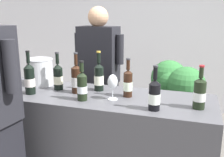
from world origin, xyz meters
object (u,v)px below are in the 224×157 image
wine_bottle_1 (14,72)px  wine_bottle_7 (154,95)px  wine_bottle_2 (82,86)px  wine_bottle_0 (58,77)px  wine_bottle_3 (99,77)px  wine_bottle_5 (128,83)px  wine_bottle_6 (30,79)px  wine_bottle_4 (76,79)px  wine_glass (113,83)px  ice_bucket (40,72)px  potted_shrub (176,93)px  person_server (99,87)px  wine_bottle_8 (200,93)px

wine_bottle_1 → wine_bottle_7: 1.32m
wine_bottle_1 → wine_bottle_2: (0.75, -0.17, -0.02)m
wine_bottle_0 → wine_bottle_3: size_ratio=0.97×
wine_bottle_5 → wine_bottle_2: bearing=-148.0°
wine_bottle_2 → wine_bottle_6: wine_bottle_6 is taller
wine_bottle_0 → wine_bottle_5: (0.63, -0.01, -0.00)m
wine_bottle_4 → wine_glass: size_ratio=1.72×
ice_bucket → potted_shrub: bearing=37.6°
wine_bottle_4 → wine_bottle_7: size_ratio=1.08×
wine_bottle_7 → potted_shrub: size_ratio=0.28×
wine_bottle_6 → ice_bucket: (-0.07, 0.27, -0.00)m
wine_glass → potted_shrub: bearing=69.7°
wine_bottle_5 → wine_bottle_0: bearing=179.4°
wine_bottle_0 → wine_bottle_2: bearing=-32.1°
wine_bottle_4 → wine_bottle_7: bearing=-16.3°
wine_bottle_2 → wine_bottle_5: size_ratio=0.99×
wine_bottle_2 → wine_bottle_3: 0.28m
wine_bottle_1 → wine_glass: size_ratio=1.79×
wine_bottle_1 → wine_bottle_6: bearing=-28.7°
wine_bottle_3 → ice_bucket: (-0.58, 0.00, 0.00)m
wine_bottle_4 → person_server: bearing=95.6°
wine_bottle_2 → wine_glass: bearing=22.5°
wine_bottle_7 → wine_bottle_6: bearing=177.0°
person_server → wine_bottle_8: bearing=-36.6°
wine_bottle_8 → wine_bottle_5: bearing=169.1°
wine_bottle_3 → wine_bottle_4: bearing=-142.4°
wine_bottle_0 → ice_bucket: size_ratio=1.34×
wine_bottle_6 → ice_bucket: bearing=105.3°
wine_bottle_0 → potted_shrub: size_ratio=0.30×
wine_bottle_2 → wine_glass: wine_bottle_2 is taller
wine_bottle_2 → wine_bottle_5: 0.36m
person_server → wine_glass: bearing=-62.1°
wine_bottle_3 → potted_shrub: (0.59, 0.90, -0.35)m
wine_bottle_3 → wine_bottle_8: (0.82, -0.19, -0.01)m
ice_bucket → person_server: person_server is taller
wine_bottle_1 → ice_bucket: wine_bottle_1 is taller
potted_shrub → wine_bottle_0: bearing=-133.6°
wine_bottle_5 → wine_bottle_7: size_ratio=0.99×
wine_bottle_2 → wine_bottle_7: 0.56m
wine_bottle_8 → person_server: bearing=143.4°
wine_bottle_0 → wine_bottle_5: 0.63m
wine_bottle_4 → potted_shrub: size_ratio=0.31×
wine_bottle_4 → wine_bottle_8: size_ratio=1.10×
ice_bucket → potted_shrub: 1.52m
wine_bottle_3 → wine_bottle_6: 0.57m
wine_bottle_3 → wine_glass: wine_bottle_3 is taller
wine_bottle_3 → wine_glass: 0.27m
wine_bottle_1 → wine_bottle_5: size_ratio=1.14×
wine_bottle_1 → ice_bucket: 0.23m
wine_bottle_3 → wine_glass: bearing=-46.0°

